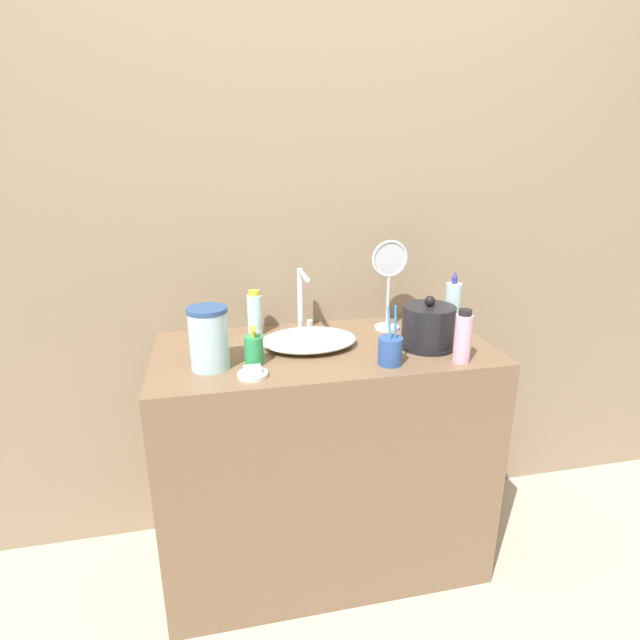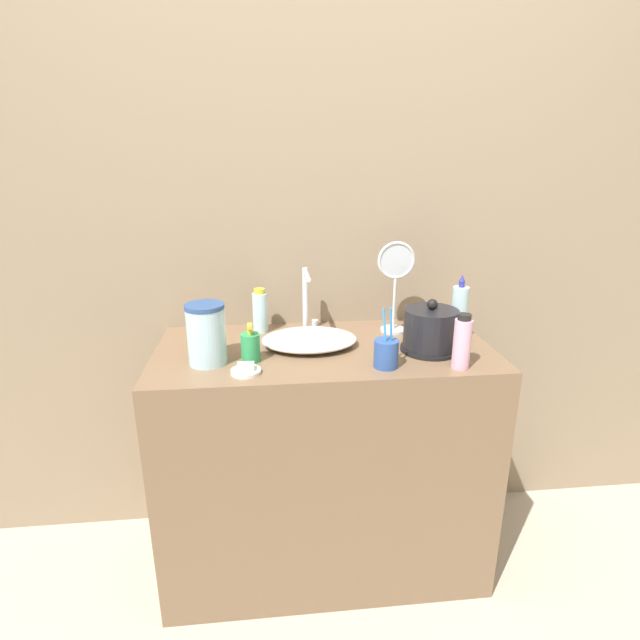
# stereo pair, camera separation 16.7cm
# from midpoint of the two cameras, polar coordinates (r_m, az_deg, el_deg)

# --- Properties ---
(ground_plane) EXTENTS (12.00, 12.00, 0.00)m
(ground_plane) POSITION_cam_midpoint_polar(r_m,az_deg,el_deg) (1.99, -0.38, -30.36)
(ground_plane) COLOR #BCB29E
(wall_back) EXTENTS (6.00, 0.04, 2.60)m
(wall_back) POSITION_cam_midpoint_polar(r_m,az_deg,el_deg) (1.89, -4.06, 12.28)
(wall_back) COLOR gray
(wall_back) RESTS_ON ground_plane
(vanity_counter) EXTENTS (1.14, 0.55, 0.87)m
(vanity_counter) POSITION_cam_midpoint_polar(r_m,az_deg,el_deg) (1.91, -2.15, -15.47)
(vanity_counter) COLOR brown
(vanity_counter) RESTS_ON ground_plane
(sink_basin) EXTENTS (0.33, 0.24, 0.05)m
(sink_basin) POSITION_cam_midpoint_polar(r_m,az_deg,el_deg) (1.71, -4.07, -2.33)
(sink_basin) COLOR white
(sink_basin) RESTS_ON vanity_counter
(faucet) EXTENTS (0.06, 0.15, 0.24)m
(faucet) POSITION_cam_midpoint_polar(r_m,az_deg,el_deg) (1.81, -4.68, 2.54)
(faucet) COLOR silver
(faucet) RESTS_ON vanity_counter
(electric_kettle) EXTENTS (0.19, 0.19, 0.18)m
(electric_kettle) POSITION_cam_midpoint_polar(r_m,az_deg,el_deg) (1.71, 9.55, -0.94)
(electric_kettle) COLOR black
(electric_kettle) RESTS_ON vanity_counter
(toothbrush_cup) EXTENTS (0.08, 0.08, 0.20)m
(toothbrush_cup) POSITION_cam_midpoint_polar(r_m,az_deg,el_deg) (1.56, 5.02, -3.53)
(toothbrush_cup) COLOR #2D519E
(toothbrush_cup) RESTS_ON vanity_counter
(lotion_bottle) EXTENTS (0.06, 0.06, 0.13)m
(lotion_bottle) POSITION_cam_midpoint_polar(r_m,az_deg,el_deg) (1.58, -10.57, -3.40)
(lotion_bottle) COLOR #2D9956
(lotion_bottle) RESTS_ON vanity_counter
(shampoo_bottle) EXTENTS (0.05, 0.05, 0.17)m
(shampoo_bottle) POSITION_cam_midpoint_polar(r_m,az_deg,el_deg) (1.84, -10.04, 0.71)
(shampoo_bottle) COLOR silver
(shampoo_bottle) RESTS_ON vanity_counter
(mouthwash_bottle) EXTENTS (0.05, 0.05, 0.17)m
(mouthwash_bottle) POSITION_cam_midpoint_polar(r_m,az_deg,el_deg) (1.60, 13.19, -1.97)
(mouthwash_bottle) COLOR #EAA8C6
(mouthwash_bottle) RESTS_ON vanity_counter
(hand_cream_bottle) EXTENTS (0.06, 0.06, 0.24)m
(hand_cream_bottle) POSITION_cam_midpoint_polar(r_m,az_deg,el_deg) (1.83, 12.39, 1.25)
(hand_cream_bottle) COLOR silver
(hand_cream_bottle) RESTS_ON vanity_counter
(soap_dish) EXTENTS (0.09, 0.09, 0.03)m
(soap_dish) POSITION_cam_midpoint_polar(r_m,az_deg,el_deg) (1.51, -10.88, -6.06)
(soap_dish) COLOR white
(soap_dish) RESTS_ON vanity_counter
(vanity_mirror) EXTENTS (0.14, 0.09, 0.34)m
(vanity_mirror) POSITION_cam_midpoint_polar(r_m,az_deg,el_deg) (1.84, 5.33, 4.80)
(vanity_mirror) COLOR silver
(vanity_mirror) RESTS_ON vanity_counter
(water_pitcher) EXTENTS (0.12, 0.12, 0.19)m
(water_pitcher) POSITION_cam_midpoint_polar(r_m,az_deg,el_deg) (1.57, -15.59, -2.06)
(water_pitcher) COLOR #B2DBEA
(water_pitcher) RESTS_ON vanity_counter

